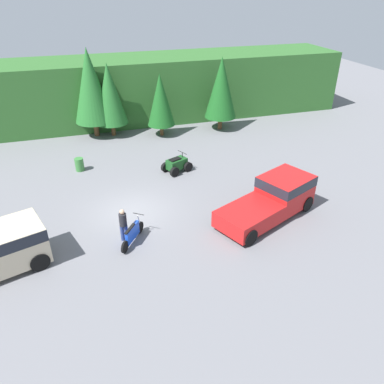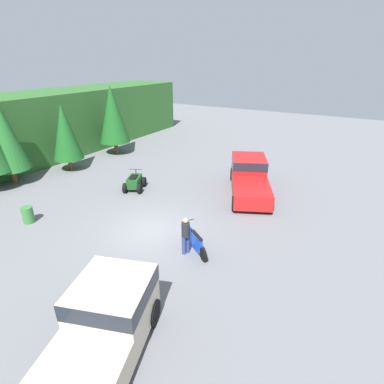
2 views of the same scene
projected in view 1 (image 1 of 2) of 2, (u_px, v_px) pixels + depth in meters
ground_plane at (132, 212)px, 20.82m from camera, size 80.00×80.00×0.00m
hillside_backdrop at (101, 92)px, 32.76m from camera, size 44.00×6.00×5.39m
tree_left at (91, 86)px, 28.97m from camera, size 3.05×3.05×6.94m
tree_mid_left at (110, 94)px, 29.39m from camera, size 2.56×2.56×5.81m
tree_mid_right at (160, 100)px, 29.62m from camera, size 2.20×2.20×5.01m
tree_right at (221, 88)px, 30.62m from camera, size 2.63×2.63×5.99m
pickup_truck_red at (274, 197)px, 20.17m from camera, size 6.27×4.42×1.98m
dirt_bike at (133, 234)px, 18.25m from camera, size 1.41×1.93×1.16m
quad_atv at (177, 165)px, 24.98m from camera, size 2.14×1.82×1.26m
rider_person at (123, 224)px, 18.13m from camera, size 0.49×0.49×1.78m
steel_barrel at (79, 164)px, 25.13m from camera, size 0.58×0.58×0.88m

